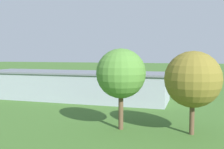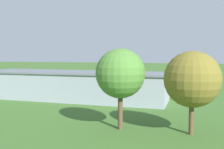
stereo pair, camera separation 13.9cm
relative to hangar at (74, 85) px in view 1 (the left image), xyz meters
The scene contains 10 objects.
ground_plane 30.09m from the hangar, 94.08° to the right, with size 400.00×400.00×0.00m, color #3D6628.
hangar is the anchor object (origin of this frame).
biplane 26.55m from the hangar, 99.72° to the right, with size 7.67×7.99×4.19m.
car_green 25.44m from the hangar, 29.28° to the right, with size 2.31×4.51×1.63m.
car_red 33.44m from the hangar, 24.89° to the right, with size 2.46×4.58×1.62m.
person_near_hangar_door 22.09m from the hangar, 32.00° to the right, with size 0.54×0.54×1.63m.
person_by_parked_cars 24.73m from the hangar, 145.50° to the right, with size 0.45×0.45×1.65m.
person_walking_on_apron 28.03m from the hangar, 40.49° to the right, with size 0.44×0.44×1.58m.
tree_behind_hangar_right 24.76m from the hangar, 128.11° to the left, with size 6.35×6.35×10.39m.
tree_behind_hangar_left 30.69m from the hangar, 141.38° to the left, with size 6.75×6.75×10.06m.
Camera 1 is at (-20.99, 81.54, 9.69)m, focal length 42.40 mm.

